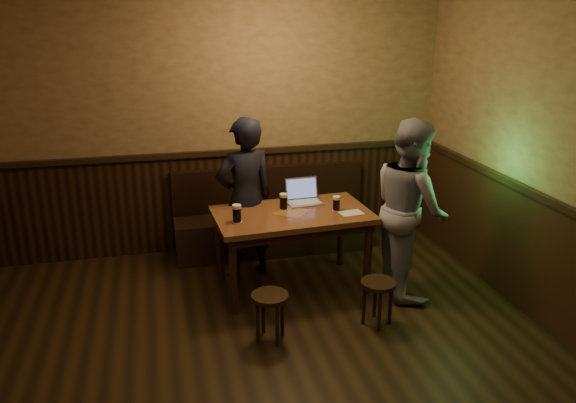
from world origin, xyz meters
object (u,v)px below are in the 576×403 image
at_px(pint_mid, 284,201).
at_px(stool_right, 378,290).
at_px(laptop, 303,196).
at_px(person_suit, 245,199).
at_px(pint_right, 336,203).
at_px(pub_table, 292,222).
at_px(pint_left, 237,213).
at_px(stool_left, 270,304).
at_px(person_grey, 410,208).
at_px(bench, 272,224).

bearing_deg(pint_mid, stool_right, -57.04).
xyz_separation_m(laptop, person_suit, (-0.58, 0.10, -0.02)).
distance_m(pint_right, person_suit, 0.92).
relative_size(pub_table, pint_left, 9.14).
distance_m(pint_mid, laptop, 0.29).
distance_m(stool_left, pint_right, 1.29).
xyz_separation_m(stool_right, pint_right, (-0.13, 0.80, 0.54)).
relative_size(pub_table, person_suit, 0.92).
relative_size(pint_mid, person_grey, 0.09).
height_order(pub_table, pint_left, pint_left).
distance_m(pint_left, person_suit, 0.52).
height_order(pint_left, person_suit, person_suit).
bearing_deg(person_grey, pub_table, 77.39).
relative_size(stool_left, pint_left, 2.51).
bearing_deg(stool_left, stool_right, 1.21).
relative_size(pint_mid, pint_right, 1.10).
height_order(pint_right, person_grey, person_grey).
relative_size(bench, pint_right, 15.09).
xyz_separation_m(bench, pub_table, (0.00, -0.95, 0.38)).
distance_m(pint_right, laptop, 0.40).
distance_m(bench, pint_mid, 1.02).
relative_size(laptop, person_suit, 0.21).
height_order(stool_right, laptop, laptop).
relative_size(stool_left, pint_right, 2.89).
bearing_deg(stool_left, pint_right, 44.74).
distance_m(pub_table, person_grey, 1.14).
bearing_deg(bench, person_grey, -49.05).
relative_size(stool_left, laptop, 1.22).
bearing_deg(pint_right, pint_left, -175.17).
xyz_separation_m(stool_left, person_grey, (1.49, 0.57, 0.52)).
relative_size(stool_right, pint_right, 2.84).
relative_size(bench, pub_table, 1.43).
height_order(bench, stool_right, bench).
height_order(bench, person_suit, person_suit).
height_order(stool_left, laptop, laptop).
distance_m(stool_right, laptop, 1.29).
relative_size(pub_table, laptop, 4.43).
bearing_deg(person_suit, bench, -138.89).
height_order(stool_left, person_suit, person_suit).
bearing_deg(pint_left, pint_right, 4.83).
bearing_deg(pint_mid, person_suit, 141.96).
height_order(pint_right, person_suit, person_suit).
distance_m(pub_table, stool_left, 1.03).
bearing_deg(stool_right, person_grey, 46.55).
height_order(bench, pint_mid, pint_mid).
bearing_deg(stool_left, bench, 77.52).
relative_size(pint_left, laptop, 0.48).
relative_size(stool_left, person_grey, 0.25).
xyz_separation_m(stool_left, pint_mid, (0.34, 0.98, 0.54)).
bearing_deg(pub_table, person_suit, 133.60).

